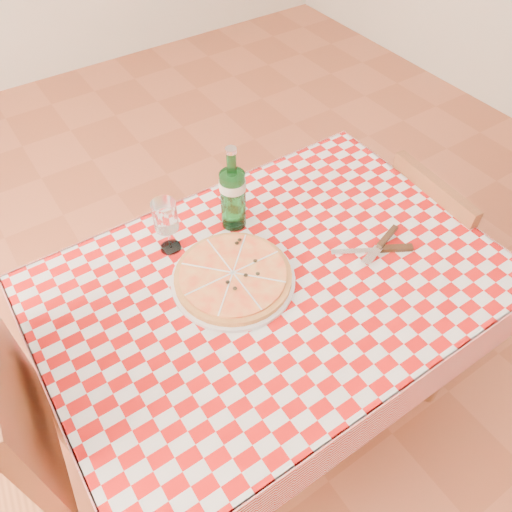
{
  "coord_description": "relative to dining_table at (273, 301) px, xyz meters",
  "views": [
    {
      "loc": [
        -0.54,
        -0.72,
        1.86
      ],
      "look_at": [
        -0.02,
        0.06,
        0.82
      ],
      "focal_mm": 35.0,
      "sensor_mm": 36.0,
      "label": 1
    }
  ],
  "objects": [
    {
      "name": "dining_table",
      "position": [
        0.0,
        0.0,
        0.0
      ],
      "size": [
        1.2,
        0.8,
        0.75
      ],
      "color": "brown",
      "rests_on": "ground"
    },
    {
      "name": "tablecloth",
      "position": [
        0.0,
        0.0,
        0.09
      ],
      "size": [
        1.3,
        0.9,
        0.01
      ],
      "primitive_type": "cube",
      "color": "#AD0B0A",
      "rests_on": "dining_table"
    },
    {
      "name": "chair_near",
      "position": [
        0.75,
        -0.0,
        -0.19
      ],
      "size": [
        0.4,
        0.4,
        0.82
      ],
      "rotation": [
        0.0,
        0.0,
        -0.07
      ],
      "color": "brown",
      "rests_on": "ground"
    },
    {
      "name": "pizza_plate",
      "position": [
        -0.1,
        0.06,
        0.12
      ],
      "size": [
        0.36,
        0.36,
        0.05
      ],
      "primitive_type": null,
      "rotation": [
        0.0,
        0.0,
        -0.03
      ],
      "color": "#C08940",
      "rests_on": "tablecloth"
    },
    {
      "name": "water_bottle",
      "position": [
        0.03,
        0.26,
        0.24
      ],
      "size": [
        0.1,
        0.1,
        0.29
      ],
      "primitive_type": null,
      "rotation": [
        0.0,
        0.0,
        0.37
      ],
      "color": "#175F23",
      "rests_on": "tablecloth"
    },
    {
      "name": "wine_glass",
      "position": [
        -0.18,
        0.28,
        0.19
      ],
      "size": [
        0.08,
        0.08,
        0.18
      ],
      "primitive_type": null,
      "rotation": [
        0.0,
        0.0,
        -0.22
      ],
      "color": "white",
      "rests_on": "tablecloth"
    },
    {
      "name": "cutlery",
      "position": [
        0.33,
        -0.08,
        0.11
      ],
      "size": [
        0.27,
        0.23,
        0.03
      ],
      "primitive_type": null,
      "rotation": [
        0.0,
        0.0,
        -0.04
      ],
      "color": "silver",
      "rests_on": "tablecloth"
    }
  ]
}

